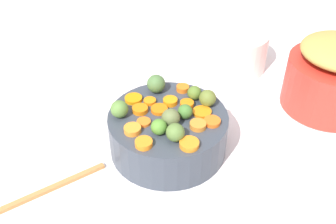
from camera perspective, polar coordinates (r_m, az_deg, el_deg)
name	(u,v)px	position (r m, az deg, el deg)	size (l,w,h in m)	color
tabletop	(177,151)	(0.88, 1.32, -5.72)	(2.40, 2.40, 0.02)	white
serving_bowl_carrots	(168,132)	(0.84, 0.00, -2.98)	(0.25, 0.25, 0.09)	#373F4A
metal_pot	(331,84)	(1.04, 22.74, 3.84)	(0.22, 0.22, 0.13)	red
carrot_slice_0	(198,125)	(0.78, 4.42, -1.92)	(0.03, 0.03, 0.01)	orange
carrot_slice_1	(189,144)	(0.74, 3.13, -4.71)	(0.04, 0.04, 0.01)	orange
carrot_slice_2	(212,122)	(0.79, 6.49, -1.40)	(0.03, 0.03, 0.01)	orange
carrot_slice_3	(183,88)	(0.88, 2.18, 3.49)	(0.03, 0.03, 0.01)	orange
carrot_slice_4	(144,123)	(0.79, -3.49, -1.68)	(0.03, 0.03, 0.01)	orange
carrot_slice_5	(140,109)	(0.82, -4.11, 0.38)	(0.03, 0.03, 0.01)	orange
carrot_slice_6	(133,99)	(0.85, -5.08, 1.93)	(0.04, 0.04, 0.01)	orange
carrot_slice_7	(202,112)	(0.82, 5.01, -0.01)	(0.04, 0.04, 0.01)	orange
carrot_slice_8	(150,101)	(0.84, -2.69, 1.59)	(0.03, 0.03, 0.01)	orange
carrot_slice_9	(187,104)	(0.83, 2.79, 1.17)	(0.03, 0.03, 0.01)	orange
carrot_slice_10	(144,143)	(0.74, -3.57, -4.58)	(0.03, 0.03, 0.01)	orange
carrot_slice_11	(172,101)	(0.84, 0.64, 1.64)	(0.03, 0.03, 0.01)	orange
carrot_slice_12	(159,109)	(0.82, -1.28, 0.39)	(0.04, 0.04, 0.01)	orange
carrot_slice_13	(133,129)	(0.77, -5.22, -2.56)	(0.03, 0.03, 0.01)	orange
brussels_sprout_0	(119,109)	(0.80, -7.12, 0.43)	(0.04, 0.04, 0.04)	#57813A
brussels_sprout_1	(171,118)	(0.78, 0.40, -0.86)	(0.04, 0.04, 0.04)	#5E6D3E
brussels_sprout_2	(185,112)	(0.80, 2.51, 0.07)	(0.03, 0.03, 0.03)	#427630
brussels_sprout_3	(156,84)	(0.87, -1.75, 4.16)	(0.04, 0.04, 0.04)	#4A713C
brussels_sprout_4	(194,93)	(0.85, 3.89, 2.80)	(0.03, 0.03, 0.03)	#53722A
brussels_sprout_5	(175,132)	(0.74, 1.07, -3.01)	(0.04, 0.04, 0.04)	#557736
brussels_sprout_6	(159,127)	(0.76, -1.35, -2.20)	(0.03, 0.03, 0.03)	#50892F
brussels_sprout_7	(208,98)	(0.83, 5.81, 2.03)	(0.04, 0.04, 0.04)	olive
casserole_dish	(231,49)	(1.13, 9.28, 9.05)	(0.20, 0.20, 0.11)	white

